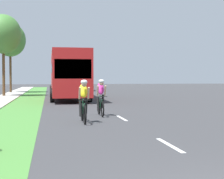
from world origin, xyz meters
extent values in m
plane|color=#38383A|center=(0.00, 20.00, 0.00)|extent=(120.00, 120.00, 0.00)
cube|color=#478438|center=(-4.35, 20.00, 0.00)|extent=(2.17, 70.00, 0.01)
cube|color=white|center=(0.00, 4.40, 0.00)|extent=(0.12, 1.80, 0.01)
cube|color=white|center=(0.00, 10.00, 0.00)|extent=(0.12, 1.80, 0.01)
cube|color=white|center=(0.00, 15.60, 0.00)|extent=(0.12, 1.80, 0.01)
cube|color=white|center=(0.00, 21.20, 0.00)|extent=(0.12, 1.80, 0.01)
cube|color=white|center=(0.00, 26.80, 0.00)|extent=(0.12, 1.80, 0.01)
cube|color=white|center=(0.00, 32.40, 0.00)|extent=(0.12, 1.80, 0.01)
cube|color=white|center=(0.00, 38.00, 0.00)|extent=(0.12, 1.80, 0.01)
cube|color=white|center=(0.00, 43.60, 0.00)|extent=(0.12, 1.80, 0.01)
cube|color=white|center=(0.00, 49.20, 0.00)|extent=(0.12, 1.80, 0.01)
torus|color=black|center=(-1.67, 9.47, 0.34)|extent=(0.06, 0.68, 0.68)
torus|color=black|center=(-1.67, 8.43, 0.34)|extent=(0.06, 0.68, 0.68)
cylinder|color=#194C2D|center=(-1.67, 8.85, 0.52)|extent=(0.04, 0.59, 0.43)
cylinder|color=#194C2D|center=(-1.67, 9.13, 0.62)|extent=(0.04, 0.04, 0.55)
cylinder|color=#194C2D|center=(-1.67, 8.90, 0.85)|extent=(0.03, 0.55, 0.03)
cylinder|color=black|center=(-1.67, 8.45, 0.86)|extent=(0.42, 0.02, 0.02)
ellipsoid|color=yellow|center=(-1.67, 8.97, 1.18)|extent=(0.30, 0.54, 0.63)
sphere|color=tan|center=(-1.67, 8.69, 1.42)|extent=(0.20, 0.20, 0.20)
ellipsoid|color=white|center=(-1.67, 8.69, 1.50)|extent=(0.24, 0.28, 0.16)
cylinder|color=tan|center=(-1.83, 8.69, 1.10)|extent=(0.07, 0.26, 0.45)
cylinder|color=tan|center=(-1.51, 8.69, 1.10)|extent=(0.07, 0.26, 0.45)
cylinder|color=black|center=(-1.77, 9.05, 0.52)|extent=(0.10, 0.30, 0.60)
cylinder|color=black|center=(-1.57, 9.00, 0.62)|extent=(0.10, 0.25, 0.61)
torus|color=black|center=(-0.72, 11.57, 0.34)|extent=(0.06, 0.68, 0.68)
torus|color=black|center=(-0.72, 10.53, 0.34)|extent=(0.06, 0.68, 0.68)
cylinder|color=#194C2D|center=(-0.72, 10.95, 0.52)|extent=(0.04, 0.59, 0.43)
cylinder|color=#194C2D|center=(-0.72, 11.23, 0.62)|extent=(0.04, 0.04, 0.55)
cylinder|color=#194C2D|center=(-0.72, 11.00, 0.85)|extent=(0.03, 0.55, 0.03)
cylinder|color=black|center=(-0.72, 10.55, 0.86)|extent=(0.42, 0.02, 0.02)
ellipsoid|color=#CC2D8C|center=(-0.72, 11.07, 1.18)|extent=(0.30, 0.54, 0.63)
sphere|color=tan|center=(-0.72, 10.79, 1.42)|extent=(0.20, 0.20, 0.20)
ellipsoid|color=white|center=(-0.72, 10.79, 1.50)|extent=(0.24, 0.28, 0.16)
cylinder|color=tan|center=(-0.88, 10.79, 1.10)|extent=(0.07, 0.26, 0.45)
cylinder|color=tan|center=(-0.56, 10.79, 1.10)|extent=(0.07, 0.26, 0.45)
cylinder|color=black|center=(-0.82, 11.15, 0.52)|extent=(0.10, 0.30, 0.60)
cylinder|color=black|center=(-0.62, 11.10, 0.62)|extent=(0.10, 0.25, 0.61)
cube|color=red|center=(-1.47, 23.11, 1.93)|extent=(2.50, 11.60, 3.10)
cube|color=#1E2833|center=(-1.47, 23.11, 2.33)|extent=(2.52, 10.67, 0.64)
cube|color=#1E2833|center=(-1.47, 17.34, 2.18)|extent=(2.25, 0.06, 1.20)
cylinder|color=black|center=(-2.72, 19.34, 0.48)|extent=(0.28, 0.96, 0.96)
cylinder|color=black|center=(-0.22, 19.34, 0.48)|extent=(0.28, 0.96, 0.96)
cylinder|color=black|center=(-2.72, 26.30, 0.48)|extent=(0.28, 0.96, 0.96)
cylinder|color=black|center=(-0.22, 26.30, 0.48)|extent=(0.28, 0.96, 0.96)
cube|color=black|center=(1.32, 39.71, 0.72)|extent=(1.96, 5.10, 0.76)
cube|color=black|center=(1.32, 38.94, 1.32)|extent=(1.80, 1.78, 0.64)
cube|color=#1E2833|center=(1.32, 38.23, 1.30)|extent=(1.67, 0.08, 0.52)
cube|color=black|center=(0.42, 40.73, 1.02)|extent=(0.08, 2.81, 0.40)
cube|color=black|center=(2.22, 40.73, 1.02)|extent=(0.08, 2.81, 0.40)
cube|color=black|center=(1.32, 42.22, 1.02)|extent=(1.80, 0.08, 0.40)
cylinder|color=black|center=(0.34, 38.18, 0.38)|extent=(0.26, 0.76, 0.76)
cylinder|color=black|center=(2.30, 38.18, 0.38)|extent=(0.26, 0.76, 0.76)
cylinder|color=black|center=(0.34, 41.24, 0.38)|extent=(0.26, 0.76, 0.76)
cylinder|color=black|center=(2.30, 41.24, 0.38)|extent=(0.26, 0.76, 0.76)
cylinder|color=brown|center=(-6.83, 27.58, 2.10)|extent=(0.24, 0.24, 4.19)
ellipsoid|color=#478438|center=(-6.83, 27.58, 5.44)|extent=(3.12, 3.12, 3.43)
cylinder|color=brown|center=(-7.02, 34.78, 2.19)|extent=(0.24, 0.24, 4.39)
ellipsoid|color=#478438|center=(-7.02, 34.78, 5.71)|extent=(3.30, 3.30, 3.62)
camera|label=1|loc=(-2.90, -3.53, 1.67)|focal=54.70mm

